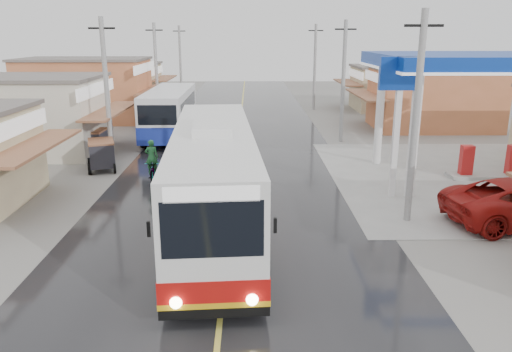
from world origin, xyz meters
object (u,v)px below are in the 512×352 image
(second_bus, at_px, (170,112))
(tricycle_near, at_px, (101,153))
(cyclist, at_px, (153,167))
(tricycle_far, at_px, (95,141))
(coach_bus, at_px, (214,179))

(second_bus, xyz_separation_m, tricycle_near, (-2.32, -9.02, -0.86))
(cyclist, bearing_deg, tricycle_far, 124.34)
(coach_bus, xyz_separation_m, tricycle_far, (-8.05, 12.09, -1.11))
(second_bus, distance_m, tricycle_near, 9.36)
(second_bus, height_order, tricycle_far, second_bus)
(tricycle_near, xyz_separation_m, tricycle_far, (-1.41, 3.47, -0.04))
(tricycle_near, distance_m, tricycle_far, 3.74)
(second_bus, distance_m, tricycle_far, 6.75)
(cyclist, xyz_separation_m, tricycle_near, (-3.14, 2.07, 0.23))
(cyclist, height_order, tricycle_far, cyclist)
(coach_bus, relative_size, cyclist, 6.27)
(coach_bus, height_order, cyclist, coach_bus)
(coach_bus, xyz_separation_m, cyclist, (-3.51, 6.56, -1.30))
(coach_bus, bearing_deg, cyclist, 114.35)
(tricycle_near, bearing_deg, cyclist, -50.95)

